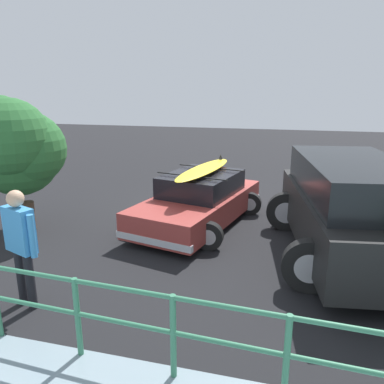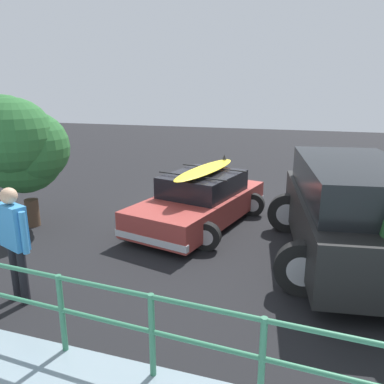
% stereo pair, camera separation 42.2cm
% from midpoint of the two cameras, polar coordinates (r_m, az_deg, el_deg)
% --- Properties ---
extents(ground_plane, '(44.00, 44.00, 0.02)m').
position_cam_midpoint_polar(ground_plane, '(9.59, 3.48, -3.68)').
color(ground_plane, black).
rests_on(ground_plane, ground).
extents(sedan_car, '(2.82, 4.28, 1.49)m').
position_cam_midpoint_polar(sedan_car, '(8.87, 2.69, -1.26)').
color(sedan_car, '#9E3833').
rests_on(sedan_car, ground).
extents(suv_car, '(3.17, 4.88, 1.89)m').
position_cam_midpoint_polar(suv_car, '(7.49, 24.39, -2.63)').
color(suv_car, black).
rests_on(suv_car, ground).
extents(person_bystander, '(0.66, 0.37, 1.79)m').
position_cam_midpoint_polar(person_bystander, '(5.97, -23.67, -6.05)').
color(person_bystander, black).
rests_on(person_bystander, ground).
extents(railing_fence, '(8.51, 0.49, 1.02)m').
position_cam_midpoint_polar(railing_fence, '(4.15, 5.01, -21.07)').
color(railing_fence, '#387F5B').
rests_on(railing_fence, ground).
extents(bush_near_left, '(2.33, 2.06, 3.02)m').
position_cam_midpoint_polar(bush_near_left, '(9.05, -23.59, 6.81)').
color(bush_near_left, '#4C3828').
rests_on(bush_near_left, ground).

